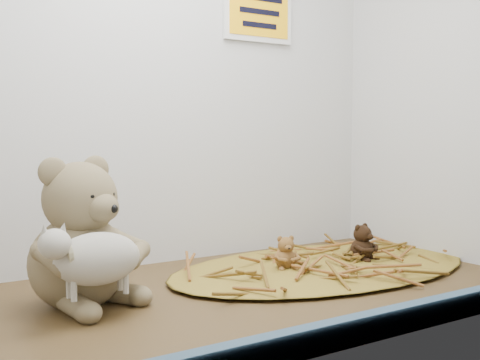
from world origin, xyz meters
TOP-DOWN VIEW (x-y plane):
  - alcove_shell at (0.00, 9.00)cm, footprint 120.40×60.20cm
  - front_rail at (0.00, -28.80)cm, footprint 119.28×2.20cm
  - straw_bed at (30.46, 6.18)cm, footprint 68.75×39.92cm
  - main_teddy at (-19.42, 8.07)cm, footprint 25.59×26.16cm
  - toy_lamb at (-19.42, -0.48)cm, footprint 17.05×10.40cm
  - mini_teddy_tan at (21.38, 7.33)cm, footprint 6.85×7.02cm
  - mini_teddy_brown at (39.54, 5.03)cm, footprint 7.52×7.77cm
  - wall_sign at (30.00, 29.40)cm, footprint 16.00×1.20cm

SIDE VIEW (x-z plane):
  - straw_bed at x=30.46cm, z-range 0.00..1.33cm
  - front_rail at x=0.00cm, z-range 0.00..3.60cm
  - mini_teddy_tan at x=21.38cm, z-range 1.33..7.84cm
  - mini_teddy_brown at x=39.54cm, z-range 1.33..9.01cm
  - toy_lamb at x=-19.42cm, z-range 3.51..14.53cm
  - main_teddy at x=-19.42cm, z-range 0.00..23.86cm
  - alcove_shell at x=0.00cm, z-range -0.20..90.20cm
  - wall_sign at x=30.00cm, z-range 49.50..60.50cm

